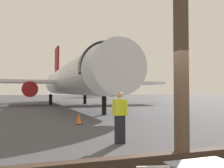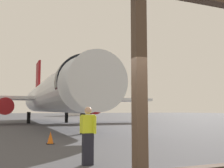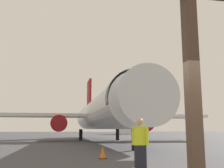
{
  "view_description": "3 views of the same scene",
  "coord_description": "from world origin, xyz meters",
  "px_view_note": "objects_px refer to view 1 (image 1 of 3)",
  "views": [
    {
      "loc": [
        -2.72,
        -3.92,
        1.74
      ],
      "look_at": [
        3.11,
        12.87,
        2.31
      ],
      "focal_mm": 39.79,
      "sensor_mm": 36.0,
      "label": 1
    },
    {
      "loc": [
        -2.0,
        -3.83,
        1.64
      ],
      "look_at": [
        3.19,
        9.28,
        3.05
      ],
      "focal_mm": 42.11,
      "sensor_mm": 36.0,
      "label": 2
    },
    {
      "loc": [
        -2.06,
        -3.93,
        1.42
      ],
      "look_at": [
        1.12,
        12.88,
        4.31
      ],
      "focal_mm": 42.95,
      "sensor_mm": 36.0,
      "label": 3
    }
  ],
  "objects_px": {
    "airplane": "(71,80)",
    "traffic_cone": "(79,119)",
    "ground_crew_worker": "(120,117)",
    "fuel_storage_tank": "(95,88)"
  },
  "relations": [
    {
      "from": "airplane",
      "to": "traffic_cone",
      "type": "bearing_deg",
      "value": -98.59
    },
    {
      "from": "traffic_cone",
      "to": "fuel_storage_tank",
      "type": "relative_size",
      "value": 0.07
    },
    {
      "from": "traffic_cone",
      "to": "fuel_storage_tank",
      "type": "xyz_separation_m",
      "value": [
        19.25,
        67.33,
        2.84
      ]
    },
    {
      "from": "airplane",
      "to": "fuel_storage_tank",
      "type": "bearing_deg",
      "value": 71.24
    },
    {
      "from": "airplane",
      "to": "ground_crew_worker",
      "type": "relative_size",
      "value": 20.98
    },
    {
      "from": "airplane",
      "to": "traffic_cone",
      "type": "relative_size",
      "value": 60.24
    },
    {
      "from": "airplane",
      "to": "ground_crew_worker",
      "type": "height_order",
      "value": "airplane"
    },
    {
      "from": "airplane",
      "to": "ground_crew_worker",
      "type": "xyz_separation_m",
      "value": [
        -2.6,
        -24.61,
        -2.47
      ]
    },
    {
      "from": "ground_crew_worker",
      "to": "traffic_cone",
      "type": "distance_m",
      "value": 5.46
    },
    {
      "from": "traffic_cone",
      "to": "ground_crew_worker",
      "type": "bearing_deg",
      "value": -86.83
    }
  ]
}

